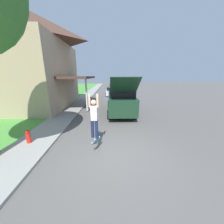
{
  "coord_description": "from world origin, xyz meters",
  "views": [
    {
      "loc": [
        -0.12,
        -4.42,
        3.02
      ],
      "look_at": [
        0.01,
        1.99,
        1.16
      ],
      "focal_mm": 20.0,
      "sensor_mm": 36.0,
      "label": 1
    }
  ],
  "objects_px": {
    "skateboarder": "(94,116)",
    "fire_hydrant": "(28,136)",
    "car_down_street": "(112,91)",
    "skateboard": "(97,141)",
    "suv_parked": "(120,98)"
  },
  "relations": [
    {
      "from": "suv_parked",
      "to": "car_down_street",
      "type": "relative_size",
      "value": 1.36
    },
    {
      "from": "suv_parked",
      "to": "car_down_street",
      "type": "xyz_separation_m",
      "value": [
        -0.5,
        10.07,
        -0.6
      ]
    },
    {
      "from": "skateboarder",
      "to": "fire_hydrant",
      "type": "bearing_deg",
      "value": 173.67
    },
    {
      "from": "suv_parked",
      "to": "car_down_street",
      "type": "bearing_deg",
      "value": 92.85
    },
    {
      "from": "suv_parked",
      "to": "skateboard",
      "type": "height_order",
      "value": "suv_parked"
    },
    {
      "from": "skateboard",
      "to": "skateboarder",
      "type": "bearing_deg",
      "value": 128.46
    },
    {
      "from": "car_down_street",
      "to": "fire_hydrant",
      "type": "xyz_separation_m",
      "value": [
        -4.05,
        -15.13,
        -0.21
      ]
    },
    {
      "from": "skateboarder",
      "to": "fire_hydrant",
      "type": "relative_size",
      "value": 2.94
    },
    {
      "from": "car_down_street",
      "to": "skateboard",
      "type": "height_order",
      "value": "car_down_street"
    },
    {
      "from": "car_down_street",
      "to": "suv_parked",
      "type": "bearing_deg",
      "value": -87.15
    },
    {
      "from": "fire_hydrant",
      "to": "suv_parked",
      "type": "bearing_deg",
      "value": 47.96
    },
    {
      "from": "fire_hydrant",
      "to": "skateboard",
      "type": "bearing_deg",
      "value": -8.17
    },
    {
      "from": "skateboard",
      "to": "suv_parked",
      "type": "bearing_deg",
      "value": 75.29
    },
    {
      "from": "suv_parked",
      "to": "skateboard",
      "type": "bearing_deg",
      "value": -104.71
    },
    {
      "from": "skateboard",
      "to": "fire_hydrant",
      "type": "bearing_deg",
      "value": 171.83
    }
  ]
}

